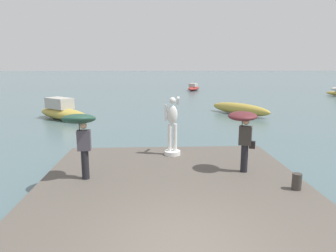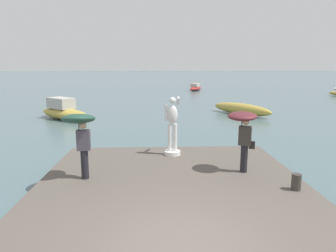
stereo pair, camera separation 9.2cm
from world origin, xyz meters
TOP-DOWN VIEW (x-y plane):
  - ground_plane at (0.00, 40.00)m, footprint 400.00×400.00m
  - pier at (0.00, 2.11)m, footprint 7.76×10.21m
  - statue_white_figure at (0.17, 6.08)m, footprint 0.61×0.87m
  - onlooker_left at (-2.66, 3.67)m, footprint 1.03×1.06m
  - onlooker_right at (2.27, 4.09)m, footprint 1.20×1.20m
  - mooring_bollard at (3.35, 2.54)m, footprint 0.26×0.26m
  - boat_far at (6.17, 18.21)m, footprint 3.93×5.20m
  - boat_leftward at (5.73, 42.29)m, footprint 2.92×4.55m
  - boat_rightward at (-6.95, 16.66)m, footprint 4.81×4.46m

SIDE VIEW (x-z plane):
  - ground_plane at x=0.00m, z-range 0.00..0.00m
  - pier at x=0.00m, z-range 0.00..0.40m
  - boat_leftward at x=5.73m, z-range -0.13..0.99m
  - boat_far at x=6.17m, z-range 0.00..0.89m
  - boat_rightward at x=-6.95m, z-range -0.19..1.32m
  - mooring_bollard at x=3.35m, z-range 0.40..0.85m
  - statue_white_figure at x=0.17m, z-range 0.27..2.49m
  - onlooker_right at x=2.27m, z-range 0.91..2.85m
  - onlooker_left at x=-2.66m, z-range 0.95..2.98m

